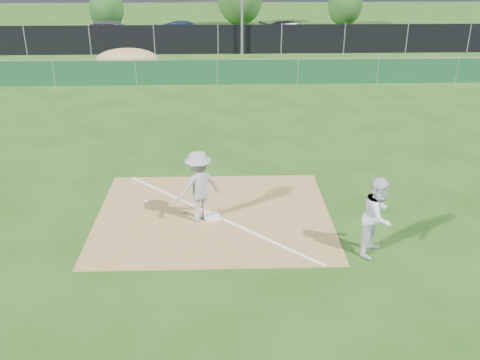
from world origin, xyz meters
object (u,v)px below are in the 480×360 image
play_at_first (199,186)px  car_right (292,31)px  runner (378,216)px  car_left (113,31)px  first_base (212,217)px  tree_left (106,9)px  tree_right (345,6)px  car_mid (184,33)px

play_at_first → car_right: 27.90m
runner → car_left: (-11.04, 27.98, -0.10)m
runner → car_right: size_ratio=0.40×
play_at_first → car_right: bearing=78.3°
play_at_first → runner: 4.38m
first_base → play_at_first: play_at_first is taller
play_at_first → first_base: bearing=6.4°
car_right → tree_left: bearing=56.8°
first_base → play_at_first: 0.94m
first_base → play_at_first: (-0.32, -0.04, 0.88)m
runner → tree_right: tree_right is taller
car_left → car_mid: 5.00m
car_right → runner: bearing=162.5°
first_base → runner: (3.72, -1.73, 0.87)m
car_right → tree_right: tree_right is taller
car_left → car_mid: car_left is taller
car_left → tree_right: tree_right is taller
car_left → car_right: size_ratio=1.04×
play_at_first → car_mid: 26.21m
runner → car_right: (1.62, 29.01, -0.25)m
car_left → car_right: car_left is taller
first_base → tree_left: bearing=105.4°
play_at_first → car_left: play_at_first is taller
runner → car_mid: size_ratio=0.43×
first_base → tree_right: (10.45, 33.61, 1.65)m
first_base → tree_right: tree_right is taller
first_base → runner: size_ratio=0.20×
tree_right → runner: bearing=-100.8°
play_at_first → tree_right: tree_right is taller
runner → first_base: bearing=98.5°
runner → car_left: 30.08m
play_at_first → tree_right: bearing=72.2°
first_base → car_right: bearing=78.9°
car_mid → car_right: car_mid is taller
first_base → tree_left: (-8.82, 32.13, 1.59)m
car_right → tree_right: size_ratio=1.38×
car_left → runner: bearing=-158.2°
runner → tree_right: bearing=22.7°
car_mid → runner: bearing=-146.4°
tree_left → tree_right: size_ratio=0.97×
car_left → tree_right: size_ratio=1.44×
tree_left → tree_right: (19.28, 1.48, 0.06)m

